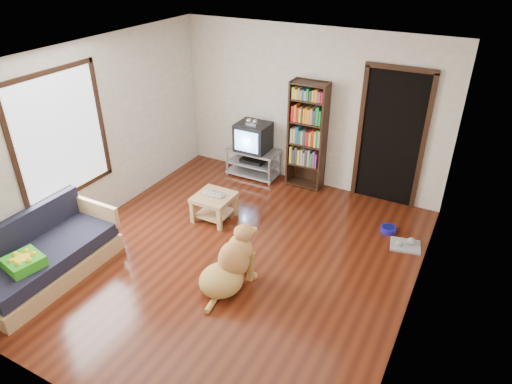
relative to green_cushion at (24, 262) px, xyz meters
The scene contains 18 objects.
ground 2.51m from the green_cushion, 44.61° to the left, with size 5.00×5.00×0.00m, color #511E0E.
ceiling 3.24m from the green_cushion, 44.61° to the left, with size 5.00×5.00×0.00m, color white.
wall_back 4.65m from the green_cushion, 67.51° to the left, with size 4.50×4.50×0.00m, color silver.
wall_front 2.08m from the green_cushion, 23.86° to the right, with size 4.50×4.50×0.00m, color silver.
wall_left 1.97m from the green_cushion, 106.15° to the left, with size 5.00×5.00×0.00m, color silver.
wall_right 4.43m from the green_cushion, 23.34° to the left, with size 5.00×5.00×0.00m, color silver.
green_cushion is the anchor object (origin of this frame).
laptop 2.62m from the green_cushion, 67.15° to the left, with size 0.33×0.21×0.03m, color silver.
dog_bowl 4.79m from the green_cushion, 44.09° to the left, with size 0.22×0.22×0.08m, color #1D1596.
grey_rag 4.85m from the green_cushion, 39.48° to the left, with size 0.40×0.32×0.03m, color #989898.
window 1.66m from the green_cushion, 111.54° to the left, with size 0.03×1.46×1.70m.
doorway 5.26m from the green_cushion, 53.61° to the left, with size 1.03×0.05×2.19m.
tv_stand 4.07m from the green_cushion, 77.93° to the left, with size 0.90×0.45×0.50m.
crt_tv 4.10m from the green_cushion, 78.00° to the left, with size 0.55×0.52×0.58m.
bookshelf 4.48m from the green_cushion, 66.14° to the left, with size 0.60×0.30×1.80m.
sofa 0.43m from the green_cushion, 109.75° to the left, with size 0.80×1.80×0.80m.
coffee_table 2.65m from the green_cushion, 67.40° to the left, with size 0.55×0.55×0.40m.
dog 2.37m from the green_cushion, 31.94° to the left, with size 0.67×0.99×0.81m.
Camera 1 is at (2.56, -4.14, 3.76)m, focal length 32.00 mm.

